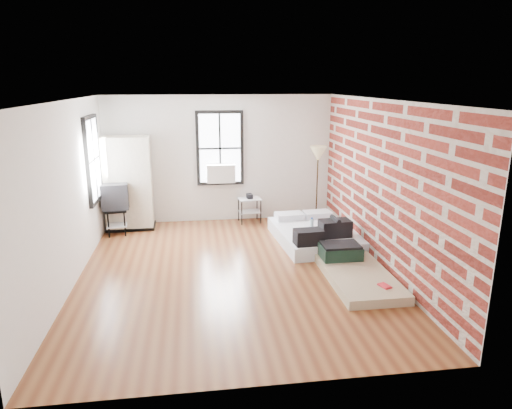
{
  "coord_description": "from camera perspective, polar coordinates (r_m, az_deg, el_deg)",
  "views": [
    {
      "loc": [
        -0.59,
        -7.05,
        3.08
      ],
      "look_at": [
        0.43,
        0.3,
        1.07
      ],
      "focal_mm": 32.0,
      "sensor_mm": 36.0,
      "label": 1
    }
  ],
  "objects": [
    {
      "name": "ground",
      "position": [
        7.71,
        -2.9,
        -8.37
      ],
      "size": [
        6.0,
        6.0,
        0.0
      ],
      "primitive_type": "plane",
      "color": "brown",
      "rests_on": "ground"
    },
    {
      "name": "room_shell",
      "position": [
        7.58,
        -1.57,
        4.97
      ],
      "size": [
        5.02,
        6.02,
        2.8
      ],
      "color": "silver",
      "rests_on": "ground"
    },
    {
      "name": "mattress_main",
      "position": [
        9.07,
        7.47,
        -3.64
      ],
      "size": [
        1.61,
        2.09,
        0.64
      ],
      "rotation": [
        0.0,
        0.0,
        0.08
      ],
      "color": "white",
      "rests_on": "ground"
    },
    {
      "name": "mattress_bare",
      "position": [
        7.61,
        12.2,
        -8.07
      ],
      "size": [
        0.97,
        1.83,
        0.39
      ],
      "rotation": [
        0.0,
        0.0,
        0.0
      ],
      "color": "tan",
      "rests_on": "ground"
    },
    {
      "name": "wardrobe",
      "position": [
        10.02,
        -15.68,
        2.54
      ],
      "size": [
        1.01,
        0.59,
        1.98
      ],
      "rotation": [
        0.0,
        0.0,
        0.01
      ],
      "color": "black",
      "rests_on": "ground"
    },
    {
      "name": "side_table",
      "position": [
        10.19,
        -0.81,
        0.16
      ],
      "size": [
        0.54,
        0.45,
        0.65
      ],
      "rotation": [
        0.0,
        0.0,
        0.12
      ],
      "color": "black",
      "rests_on": "ground"
    },
    {
      "name": "floor_lamp",
      "position": [
        10.21,
        7.76,
        5.86
      ],
      "size": [
        0.36,
        0.36,
        1.69
      ],
      "color": "#2D220F",
      "rests_on": "ground"
    },
    {
      "name": "tv_stand",
      "position": [
        9.85,
        -17.17,
        0.93
      ],
      "size": [
        0.61,
        0.81,
        1.07
      ],
      "rotation": [
        0.0,
        0.0,
        0.13
      ],
      "color": "black",
      "rests_on": "ground"
    }
  ]
}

